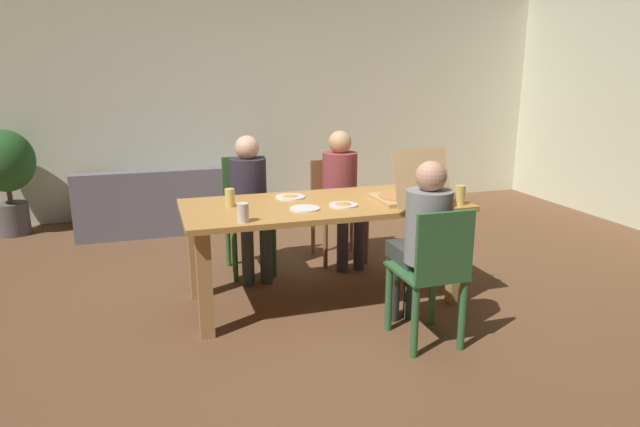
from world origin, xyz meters
TOP-DOWN VIEW (x-y plane):
  - ground_plane at (0.00, 0.00)m, footprint 20.00×20.00m
  - back_wall at (0.00, 3.04)m, footprint 7.86×0.12m
  - dining_table at (0.00, 0.00)m, footprint 2.04×0.89m
  - chair_0 at (-0.42, 0.86)m, footprint 0.39×0.45m
  - person_0 at (-0.42, 0.71)m, footprint 0.30×0.50m
  - chair_1 at (0.42, -0.88)m, footprint 0.39×0.44m
  - person_1 at (0.42, -0.72)m, footprint 0.29×0.52m
  - chair_2 at (0.42, 0.93)m, footprint 0.44×0.43m
  - person_2 at (0.42, 0.78)m, footprint 0.31×0.51m
  - pizza_box_0 at (0.58, -0.16)m, footprint 0.41×0.55m
  - plate_0 at (-0.19, -0.15)m, footprint 0.21×0.21m
  - plate_1 at (-0.20, 0.23)m, footprint 0.22×0.22m
  - plate_2 at (0.10, -0.13)m, footprint 0.21×0.21m
  - drinking_glass_0 at (0.91, -0.35)m, footprint 0.07×0.07m
  - drinking_glass_1 at (-0.67, 0.08)m, footprint 0.07×0.07m
  - drinking_glass_2 at (-0.65, -0.35)m, footprint 0.08×0.08m
  - couch at (-1.01, 2.40)m, footprint 1.91×0.84m
  - potted_plant at (-2.62, 2.64)m, footprint 0.59×0.59m

SIDE VIEW (x-z plane):
  - ground_plane at x=0.00m, z-range 0.00..0.00m
  - couch at x=-1.01m, z-range -0.09..0.61m
  - chair_1 at x=0.42m, z-range 0.02..0.93m
  - chair_0 at x=-0.42m, z-range 0.02..1.00m
  - chair_2 at x=0.42m, z-range 0.06..0.97m
  - dining_table at x=0.00m, z-range 0.26..1.02m
  - person_1 at x=0.42m, z-range 0.10..1.27m
  - person_0 at x=-0.42m, z-range 0.10..1.28m
  - person_2 at x=0.42m, z-range 0.11..1.29m
  - potted_plant at x=-2.62m, z-range 0.15..1.26m
  - plate_0 at x=-0.19m, z-range 0.76..0.77m
  - plate_1 at x=-0.20m, z-range 0.76..0.79m
  - plate_2 at x=0.10m, z-range 0.76..0.79m
  - pizza_box_0 at x=0.58m, z-range 0.61..1.02m
  - drinking_glass_2 at x=-0.65m, z-range 0.76..0.89m
  - drinking_glass_1 at x=-0.67m, z-range 0.76..0.89m
  - drinking_glass_0 at x=0.91m, z-range 0.76..0.90m
  - back_wall at x=0.00m, z-range 0.00..2.68m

